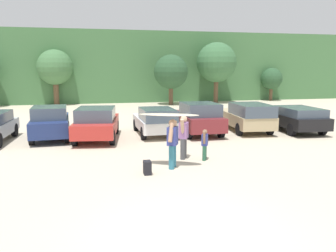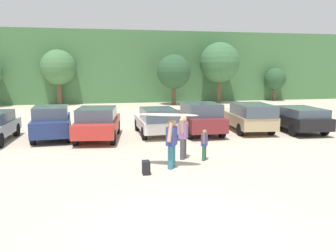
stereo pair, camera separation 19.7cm
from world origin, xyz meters
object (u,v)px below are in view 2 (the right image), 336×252
parked_car_navy (52,122)px  person_adult (172,141)px  person_companion (183,135)px  parked_car_white (156,121)px  surfboard_cream (168,115)px  backpack_dropped (146,168)px  parked_car_tan (248,116)px  parked_car_maroon (199,118)px  parked_car_black (296,118)px  parked_car_red (98,123)px  person_child (204,143)px

parked_car_navy → person_adult: size_ratio=2.45×
person_companion → parked_car_white: bearing=-60.8°
surfboard_cream → backpack_dropped: bearing=59.8°
parked_car_tan → backpack_dropped: parked_car_tan is taller
parked_car_maroon → surfboard_cream: (-2.92, -5.87, 1.01)m
parked_car_navy → person_companion: size_ratio=2.51×
person_adult → person_companion: 1.37m
parked_car_black → backpack_dropped: 11.19m
parked_car_tan → person_companion: (-4.98, -5.05, 0.11)m
person_adult → parked_car_maroon: bearing=-88.3°
backpack_dropped → parked_car_black: bearing=33.8°
parked_car_red → backpack_dropped: bearing=-158.5°
person_child → parked_car_maroon: bearing=-77.9°
parked_car_red → parked_car_maroon: size_ratio=1.07×
parked_car_navy → person_companion: bearing=-136.7°
person_child → parked_car_white: bearing=-53.2°
person_adult → backpack_dropped: person_adult is taller
surfboard_cream → parked_car_black: bearing=-124.7°
parked_car_navy → backpack_dropped: parked_car_navy is taller
parked_car_white → person_child: (0.93, -5.26, -0.12)m
parked_car_red → parked_car_navy: bearing=79.7°
parked_car_red → parked_car_tan: parked_car_red is taller
person_adult → parked_car_navy: bearing=-26.7°
parked_car_white → person_adult: 6.06m
parked_car_navy → parked_car_black: bearing=-96.0°
parked_car_black → person_companion: (-7.59, -4.51, 0.19)m
parked_car_red → person_companion: (3.18, -4.46, 0.11)m
parked_car_red → parked_car_white: parked_car_red is taller
parked_car_maroon → person_adult: 6.63m
parked_car_maroon → parked_car_tan: 2.89m
parked_car_red → person_child: 6.23m
parked_car_black → parked_car_tan: bearing=81.6°
person_adult → backpack_dropped: size_ratio=3.83×
person_adult → person_companion: (0.72, 1.16, -0.03)m
parked_car_red → backpack_dropped: parked_car_red is taller
parked_car_red → person_companion: 5.48m
parked_car_black → person_child: parked_car_black is taller
parked_car_red → parked_car_black: parked_car_red is taller
parked_car_white → person_companion: (0.20, -4.87, 0.16)m
person_adult → parked_car_white: bearing=-68.1°
person_adult → parked_car_red: bearing=-39.6°
parked_car_red → parked_car_maroon: parked_car_maroon is taller
person_adult → parked_car_tan: bearing=-105.7°
parked_car_white → surfboard_cream: size_ratio=1.89×
parked_car_navy → parked_car_white: 5.23m
parked_car_maroon → person_adult: bearing=155.1°
parked_car_red → person_child: size_ratio=3.84×
person_child → parked_car_tan: bearing=-101.3°
surfboard_cream → backpack_dropped: 1.99m
person_child → surfboard_cream: surfboard_cream is taller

